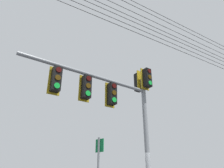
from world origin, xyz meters
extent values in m
cylinder|color=gray|center=(-0.82, 0.41, 2.91)|extent=(0.20, 0.20, 5.82)
cylinder|color=gray|center=(-0.39, -2.35, 5.23)|extent=(0.99, 5.53, 0.14)
cube|color=black|center=(-0.52, 0.45, 5.78)|extent=(0.34, 0.34, 0.90)
cube|color=#B29319|center=(-0.69, 0.43, 5.78)|extent=(0.11, 0.44, 1.04)
cylinder|color=#360503|center=(-0.36, 0.48, 6.08)|extent=(0.06, 0.20, 0.20)
cylinder|color=#3C2703|center=(-0.36, 0.48, 5.78)|extent=(0.06, 0.20, 0.20)
cylinder|color=green|center=(-0.36, 0.48, 5.48)|extent=(0.06, 0.20, 0.20)
cube|color=black|center=(-1.11, 0.36, 5.78)|extent=(0.34, 0.34, 0.90)
cube|color=#B29319|center=(-0.94, 0.39, 5.78)|extent=(0.11, 0.44, 1.04)
cylinder|color=#360503|center=(-1.28, 0.33, 6.08)|extent=(0.06, 0.20, 0.20)
cylinder|color=#3C2703|center=(-1.28, 0.33, 5.78)|extent=(0.06, 0.20, 0.20)
cylinder|color=green|center=(-1.28, 0.33, 5.48)|extent=(0.06, 0.20, 0.20)
cube|color=black|center=(-0.54, -1.37, 4.68)|extent=(0.33, 0.33, 0.90)
cube|color=#B29319|center=(-0.71, -1.39, 4.68)|extent=(0.09, 0.44, 1.04)
cylinder|color=#360503|center=(-0.38, -1.35, 4.98)|extent=(0.05, 0.20, 0.20)
cylinder|color=#3C2703|center=(-0.38, -1.35, 4.68)|extent=(0.05, 0.20, 0.20)
cylinder|color=green|center=(-0.38, -1.35, 4.38)|extent=(0.05, 0.20, 0.20)
cube|color=black|center=(-0.36, -2.55, 4.68)|extent=(0.34, 0.34, 0.90)
cube|color=#B29319|center=(-0.53, -2.57, 4.68)|extent=(0.10, 0.44, 1.04)
cylinder|color=#360503|center=(-0.19, -2.53, 4.98)|extent=(0.06, 0.20, 0.20)
cylinder|color=#3C2703|center=(-0.19, -2.53, 4.68)|extent=(0.06, 0.20, 0.20)
cylinder|color=green|center=(-0.19, -2.53, 4.38)|extent=(0.06, 0.20, 0.20)
cube|color=black|center=(-0.17, -3.73, 4.68)|extent=(0.33, 0.33, 0.90)
cube|color=#B29319|center=(-0.34, -3.75, 4.68)|extent=(0.09, 0.44, 1.04)
cylinder|color=#360503|center=(-0.01, -3.71, 4.98)|extent=(0.05, 0.20, 0.20)
cylinder|color=#3C2703|center=(-0.01, -3.71, 4.68)|extent=(0.05, 0.20, 0.20)
cylinder|color=green|center=(-0.01, -3.71, 4.38)|extent=(0.05, 0.20, 0.20)
cube|color=#0C7238|center=(-0.17, -2.03, 2.56)|extent=(0.36, 0.15, 0.43)
cube|color=white|center=(-0.17, -2.02, 2.56)|extent=(0.30, 0.11, 0.37)
cylinder|color=black|center=(-0.91, 1.55, 8.44)|extent=(2.05, 25.21, 0.04)
cylinder|color=black|center=(-0.91, 1.55, 8.74)|extent=(2.05, 25.21, 0.04)
cylinder|color=black|center=(-0.91, 1.55, 9.07)|extent=(2.05, 25.21, 0.04)
cylinder|color=black|center=(-0.91, 1.55, 9.36)|extent=(2.05, 25.21, 0.04)
cylinder|color=black|center=(-0.91, 1.55, 9.74)|extent=(2.05, 25.21, 0.04)
cylinder|color=black|center=(-0.91, 1.55, 10.20)|extent=(2.05, 25.21, 0.04)
cylinder|color=black|center=(-0.91, 1.55, 10.53)|extent=(2.05, 25.21, 0.04)
camera|label=1|loc=(6.66, -5.07, 1.53)|focal=34.32mm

